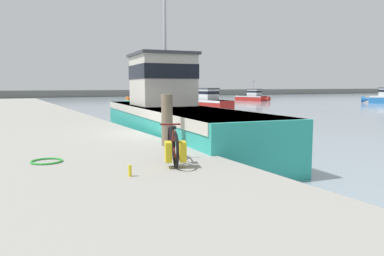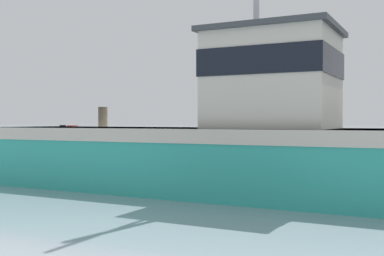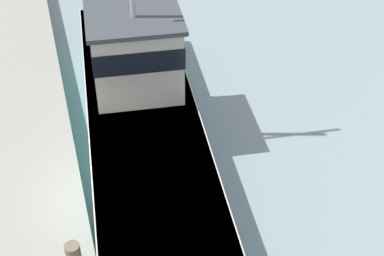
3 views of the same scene
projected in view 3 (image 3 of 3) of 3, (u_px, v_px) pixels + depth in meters
ground_plane at (120, 214)px, 14.71m from camera, size 320.00×320.00×0.00m
fishing_boat_main at (141, 109)px, 16.08m from camera, size 4.07×15.37×8.96m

